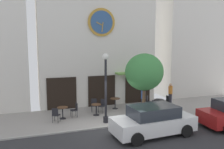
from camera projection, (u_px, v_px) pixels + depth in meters
The scene contains 19 objects.
ground_plane at pixel (115, 130), 13.32m from camera, with size 29.18×10.40×0.13m.
clock_building at pixel (97, 29), 18.85m from camera, with size 9.00×3.83×11.41m.
neighbor_building_right at pixel (190, 22), 21.96m from camera, with size 5.79×3.11×13.23m.
street_lamp at pixel (106, 88), 14.21m from camera, with size 0.36×0.36×4.15m.
street_tree at pixel (144, 72), 14.76m from camera, with size 2.41×2.17×4.12m.
cafe_table_leftmost at pixel (63, 111), 15.14m from camera, with size 0.66×0.66×0.75m.
cafe_table_center_left at pixel (96, 108), 15.87m from camera, with size 0.65×0.65×0.74m.
cafe_table_rightmost at pixel (115, 101), 17.45m from camera, with size 0.72×0.72×0.77m.
cafe_table_center_right at pixel (159, 102), 17.14m from camera, with size 0.72×0.72×0.75m.
cafe_chair_outer at pixel (155, 105), 16.41m from camera, with size 0.56×0.56×0.90m.
cafe_chair_left_end at pixel (94, 104), 16.71m from camera, with size 0.47×0.47×0.90m.
cafe_chair_curbside at pixel (167, 101), 17.67m from camera, with size 0.44×0.44×0.90m.
cafe_chair_right_end at pixel (148, 101), 17.64m from camera, with size 0.57×0.57×0.90m.
cafe_chair_facing_street at pixel (102, 105), 16.57m from camera, with size 0.57×0.57×0.90m.
cafe_chair_by_entrance at pixel (75, 109), 15.53m from camera, with size 0.43×0.43×0.90m.
cafe_chair_mid_row at pixel (56, 114), 14.37m from camera, with size 0.54×0.54×0.90m.
pedestrian_blue at pixel (143, 99), 16.92m from camera, with size 0.44×0.44×1.67m.
pedestrian_orange at pixel (170, 94), 18.60m from camera, with size 0.41×0.41×1.67m.
parked_car_white at pixel (153, 121), 12.45m from camera, with size 4.40×2.22×1.55m.
Camera 1 is at (-4.35, -12.42, 4.76)m, focal length 38.62 mm.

